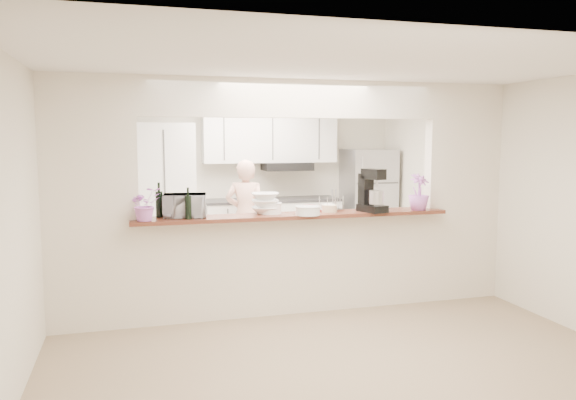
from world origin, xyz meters
name	(u,v)px	position (x,y,z in m)	size (l,w,h in m)	color
floor	(293,312)	(0.00, 0.00, 0.00)	(6.00, 6.00, 0.00)	gray
tile_overlay	(261,277)	(0.00, 1.55, 0.01)	(5.00, 2.90, 0.01)	beige
partition	(293,176)	(0.00, 0.00, 1.48)	(5.00, 0.15, 2.50)	silver
bar_counter	(294,260)	(0.00, 0.00, 0.58)	(3.40, 0.38, 1.09)	silver
kitchen_cabinets	(231,198)	(-0.19, 2.72, 0.97)	(3.15, 0.62, 2.25)	silver
refrigerator	(368,202)	(2.05, 2.65, 0.85)	(0.75, 0.70, 1.70)	#9E9EA2
flower_left	(145,204)	(-1.55, -0.15, 1.25)	(0.30, 0.26, 0.33)	#DB74C4
wine_bottle_a	(159,204)	(-1.40, 0.07, 1.23)	(0.07, 0.07, 0.35)	black
wine_bottle_b	(188,207)	(-1.13, -0.15, 1.21)	(0.06, 0.06, 0.32)	black
toaster_oven	(185,206)	(-1.15, 0.00, 1.21)	(0.43, 0.29, 0.24)	#B6B5BB
serving_bowls	(265,203)	(-0.30, 0.05, 1.20)	(0.29, 0.29, 0.22)	white
plate_stack_a	(270,208)	(-0.25, 0.03, 1.15)	(0.25, 0.25, 0.12)	white
plate_stack_b	(308,211)	(0.10, -0.19, 1.14)	(0.26, 0.26, 0.09)	white
red_bowl	(309,208)	(0.20, 0.08, 1.12)	(0.15, 0.15, 0.07)	maroon
tan_bowl	(330,208)	(0.40, -0.03, 1.13)	(0.16, 0.16, 0.08)	beige
utensil_caddy	(331,202)	(0.45, 0.05, 1.19)	(0.29, 0.24, 0.24)	silver
stand_mixer	(372,193)	(0.85, -0.13, 1.30)	(0.28, 0.36, 0.47)	black
flower_right	(419,192)	(1.41, -0.15, 1.29)	(0.23, 0.23, 0.41)	#D274D8
person	(246,216)	(-0.12, 1.95, 0.79)	(0.58, 0.38, 1.58)	#DAA38E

